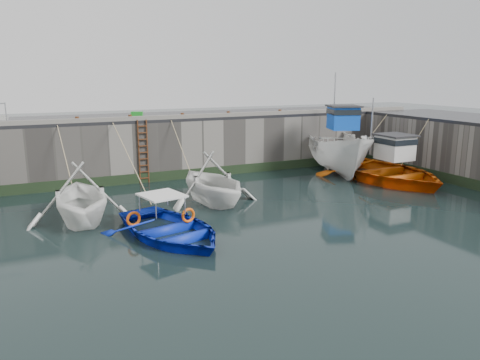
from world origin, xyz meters
name	(u,v)px	position (x,y,z in m)	size (l,w,h in m)	color
ground	(273,237)	(0.00, 0.00, 0.00)	(120.00, 120.00, 0.00)	black
quay_back	(168,144)	(0.00, 12.50, 1.50)	(30.00, 5.00, 3.00)	slate
road_back	(167,117)	(0.00, 12.50, 3.08)	(30.00, 5.00, 0.16)	black
kerb_back	(179,117)	(0.00, 10.15, 3.26)	(30.00, 0.30, 0.20)	slate
algae_back	(182,174)	(0.00, 9.96, 0.25)	(30.00, 0.08, 0.50)	black
algae_right	(463,182)	(11.96, 2.50, 0.25)	(0.08, 15.00, 0.50)	black
ladder	(143,152)	(-2.00, 9.91, 1.59)	(0.51, 0.08, 3.20)	#3F1E0F
boat_near_white	(82,220)	(-5.65, 4.70, 0.00)	(4.13, 4.78, 2.52)	white
boat_near_white_rope	(72,196)	(-5.65, 8.60, 0.00)	(0.04, 3.82, 3.10)	tan
boat_near_blue	(170,237)	(-3.13, 1.53, 0.00)	(3.71, 5.20, 1.08)	#0C25B4
boat_near_blue_rope	(135,199)	(-3.13, 7.02, 0.00)	(0.04, 6.51, 3.10)	tan
boat_near_blacktrim	(212,202)	(-0.23, 5.03, 0.00)	(4.10, 4.75, 2.50)	silver
boat_near_blacktrim_rope	(185,184)	(-0.23, 8.76, 0.00)	(0.04, 3.59, 3.10)	tan
boat_far_white	(338,151)	(8.52, 7.99, 1.19)	(5.10, 7.85, 5.84)	silver
boat_far_orange	(385,171)	(9.50, 5.27, 0.50)	(5.37, 7.48, 4.54)	#DA570B
fish_crate	(137,114)	(-1.74, 12.11, 3.30)	(0.61, 0.35, 0.28)	#1A9222
bollard_a	(77,120)	(-5.00, 10.25, 3.30)	(0.18, 0.18, 0.28)	#3F1E0F
bollard_b	(130,118)	(-2.50, 10.25, 3.30)	(0.18, 0.18, 0.28)	#3F1E0F
bollard_c	(182,116)	(0.20, 10.25, 3.30)	(0.18, 0.18, 0.28)	#3F1E0F
bollard_d	(228,114)	(2.80, 10.25, 3.30)	(0.18, 0.18, 0.28)	#3F1E0F
bollard_e	(280,112)	(6.00, 10.25, 3.30)	(0.18, 0.18, 0.28)	#3F1E0F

